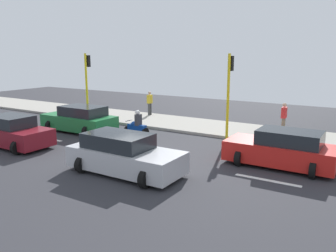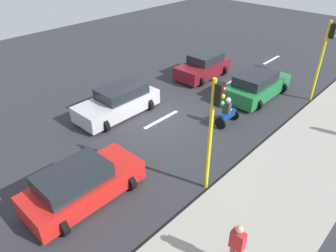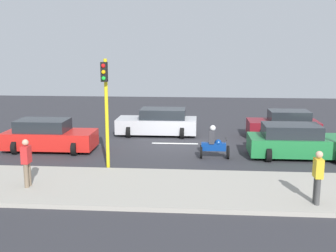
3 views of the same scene
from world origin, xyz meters
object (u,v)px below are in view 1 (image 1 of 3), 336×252
at_px(car_red, 282,149).
at_px(pedestrian_by_tree, 284,117).
at_px(motorcycle, 137,126).
at_px(car_green, 80,119).
at_px(traffic_light_corner, 229,85).
at_px(pedestrian_near_signal, 150,102).
at_px(car_maroon, 14,132).
at_px(car_silver, 124,155).
at_px(traffic_light_midblock, 87,78).

height_order(car_red, pedestrian_by_tree, pedestrian_by_tree).
distance_m(car_red, motorcycle, 7.98).
distance_m(car_red, pedestrian_by_tree, 5.70).
xyz_separation_m(car_green, traffic_light_corner, (2.62, -8.14, 2.22)).
height_order(car_red, pedestrian_near_signal, pedestrian_near_signal).
relative_size(car_maroon, motorcycle, 2.50).
height_order(car_silver, motorcycle, motorcycle).
relative_size(car_red, pedestrian_by_tree, 2.55).
bearing_deg(pedestrian_by_tree, car_maroon, 131.20).
bearing_deg(car_silver, pedestrian_by_tree, -20.87).
xyz_separation_m(motorcycle, traffic_light_corner, (2.11, -4.38, 2.29)).
height_order(car_silver, pedestrian_near_signal, pedestrian_near_signal).
bearing_deg(car_silver, traffic_light_midblock, 51.21).
distance_m(pedestrian_near_signal, traffic_light_midblock, 4.70).
relative_size(motorcycle, pedestrian_near_signal, 0.91).
xyz_separation_m(motorcycle, traffic_light_midblock, (2.11, 5.61, 2.29)).
bearing_deg(pedestrian_near_signal, car_red, -120.33).
relative_size(pedestrian_near_signal, traffic_light_corner, 0.38).
distance_m(car_silver, pedestrian_near_signal, 11.95).
relative_size(car_silver, motorcycle, 2.95).
height_order(car_silver, traffic_light_midblock, traffic_light_midblock).
bearing_deg(car_silver, car_maroon, 88.52).
bearing_deg(car_maroon, traffic_light_midblock, 13.30).
bearing_deg(pedestrian_near_signal, car_maroon, 174.20).
bearing_deg(car_red, car_silver, 128.77).
bearing_deg(motorcycle, car_silver, -148.00).
height_order(motorcycle, traffic_light_corner, traffic_light_corner).
relative_size(car_silver, traffic_light_corner, 1.00).
height_order(car_red, traffic_light_corner, traffic_light_corner).
bearing_deg(traffic_light_midblock, motorcycle, -110.66).
relative_size(car_red, motorcycle, 2.81).
bearing_deg(car_maroon, pedestrian_near_signal, -5.80).
bearing_deg(pedestrian_by_tree, car_green, 116.59).
bearing_deg(car_silver, traffic_light_corner, -11.26).
bearing_deg(car_red, pedestrian_near_signal, 59.67).
relative_size(car_maroon, traffic_light_midblock, 0.85).
relative_size(car_green, pedestrian_by_tree, 2.65).
bearing_deg(motorcycle, traffic_light_midblock, 69.34).
distance_m(car_maroon, pedestrian_by_tree, 14.14).
bearing_deg(car_red, traffic_light_corner, 50.14).
height_order(car_maroon, car_green, same).
relative_size(car_silver, car_maroon, 1.18).
bearing_deg(car_silver, car_green, 57.56).
bearing_deg(pedestrian_by_tree, motorcycle, 125.30).
bearing_deg(car_maroon, pedestrian_by_tree, -48.80).
xyz_separation_m(car_red, traffic_light_corner, (2.96, 3.55, 2.22)).
relative_size(car_green, traffic_light_corner, 1.00).
relative_size(motorcycle, traffic_light_corner, 0.34).
distance_m(pedestrian_by_tree, traffic_light_corner, 3.89).
bearing_deg(traffic_light_corner, traffic_light_midblock, 90.00).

